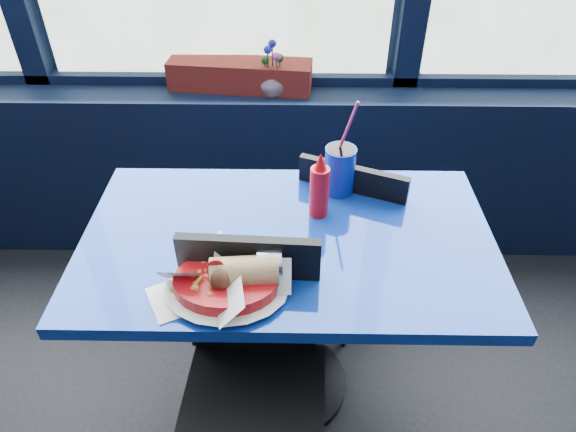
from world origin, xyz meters
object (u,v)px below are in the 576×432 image
(planter_box, at_px, (240,75))
(ketchup_bottle, at_px, (319,188))
(near_table, at_px, (288,280))
(chair_near_back, at_px, (333,232))
(soda_cup, at_px, (340,169))
(chair_near_front, at_px, (253,364))
(food_basket, at_px, (229,281))
(flower_vase, at_px, (273,79))

(planter_box, relative_size, ketchup_bottle, 2.71)
(near_table, xyz_separation_m, chair_near_back, (0.16, 0.33, -0.08))
(soda_cup, bearing_deg, ketchup_bottle, -119.29)
(near_table, bearing_deg, soda_cup, 55.24)
(near_table, xyz_separation_m, chair_near_front, (-0.09, -0.27, -0.06))
(near_table, relative_size, soda_cup, 3.61)
(chair_near_front, height_order, food_basket, chair_near_front)
(chair_near_front, relative_size, chair_near_back, 1.04)
(chair_near_back, bearing_deg, planter_box, -33.73)
(near_table, bearing_deg, flower_vase, 95.14)
(chair_near_back, xyz_separation_m, ketchup_bottle, (-0.07, -0.22, 0.36))
(chair_near_back, distance_m, food_basket, 0.70)
(chair_near_front, xyz_separation_m, flower_vase, (0.02, 1.10, 0.36))
(food_basket, xyz_separation_m, soda_cup, (0.31, 0.45, 0.04))
(chair_near_front, relative_size, ketchup_bottle, 4.03)
(near_table, relative_size, chair_near_front, 1.37)
(chair_near_front, relative_size, planter_box, 1.49)
(near_table, height_order, chair_near_back, chair_near_back)
(near_table, relative_size, chair_near_back, 1.43)
(chair_near_front, distance_m, planter_box, 1.22)
(food_basket, bearing_deg, near_table, 75.66)
(flower_vase, bearing_deg, chair_near_front, -91.02)
(flower_vase, bearing_deg, soda_cup, -68.50)
(planter_box, bearing_deg, chair_near_front, -78.39)
(food_basket, bearing_deg, ketchup_bottle, 73.47)
(chair_near_back, bearing_deg, near_table, 86.13)
(flower_vase, xyz_separation_m, food_basket, (-0.07, -1.05, -0.08))
(chair_near_back, distance_m, soda_cup, 0.36)
(chair_near_back, height_order, food_basket, food_basket)
(chair_near_front, bearing_deg, ketchup_bottle, 66.65)
(flower_vase, relative_size, food_basket, 0.65)
(chair_near_front, bearing_deg, food_basket, 139.89)
(near_table, relative_size, food_basket, 3.49)
(planter_box, xyz_separation_m, food_basket, (0.07, -1.11, -0.07))
(ketchup_bottle, bearing_deg, chair_near_front, -116.31)
(food_basket, bearing_deg, planter_box, 112.94)
(chair_near_back, distance_m, ketchup_bottle, 0.43)
(chair_near_front, xyz_separation_m, food_basket, (-0.05, 0.05, 0.28))
(flower_vase, bearing_deg, near_table, -84.86)
(near_table, distance_m, flower_vase, 0.88)
(ketchup_bottle, bearing_deg, food_basket, -126.10)
(ketchup_bottle, distance_m, soda_cup, 0.14)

